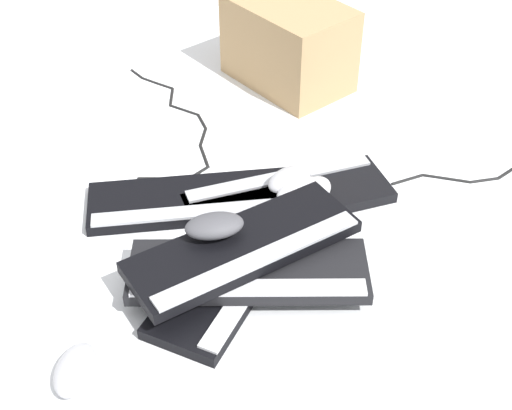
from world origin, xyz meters
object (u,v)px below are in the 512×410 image
keyboard_0 (193,201)px  keyboard_2 (288,197)px  mouse_0 (299,191)px  mouse_3 (75,370)px  keyboard_1 (234,267)px  cardboard_box (289,44)px  keyboard_3 (248,272)px  keyboard_4 (244,247)px  mouse_1 (214,226)px  mouse_2 (312,192)px  mouse_4 (290,179)px

keyboard_0 → keyboard_2: bearing=-141.3°
mouse_0 → mouse_3: mouse_0 is taller
keyboard_1 → mouse_0: bearing=-90.2°
keyboard_1 → cardboard_box: 0.74m
cardboard_box → keyboard_1: bearing=115.1°
mouse_0 → cardboard_box: cardboard_box is taller
keyboard_2 → keyboard_3: (-0.08, 0.26, 0.03)m
keyboard_4 → mouse_1: size_ratio=4.22×
keyboard_0 → mouse_0: bearing=-147.5°
keyboard_3 → keyboard_4: size_ratio=0.96×
mouse_0 → mouse_2: (-0.02, -0.01, 0.00)m
keyboard_2 → mouse_4: 0.04m
keyboard_3 → mouse_4: bearing=-72.4°
keyboard_3 → keyboard_4: bearing=-42.0°
keyboard_0 → mouse_3: size_ratio=3.87×
keyboard_1 → mouse_3: (0.07, 0.35, 0.01)m
keyboard_1 → keyboard_2: bearing=-82.8°
keyboard_0 → keyboard_2: 0.20m
keyboard_2 → mouse_3: mouse_3 is taller
keyboard_1 → keyboard_4: bearing=-169.2°
keyboard_0 → keyboard_1: bearing=150.1°
keyboard_3 → cardboard_box: size_ratio=1.40×
keyboard_1 → mouse_1: bearing=20.2°
keyboard_1 → mouse_2: bearing=-96.1°
mouse_0 → mouse_3: size_ratio=1.00×
keyboard_1 → keyboard_3: size_ratio=1.03×
keyboard_1 → keyboard_4: (-0.02, -0.00, 0.06)m
keyboard_0 → keyboard_1: (-0.19, 0.11, 0.00)m
mouse_2 → keyboard_3: bearing=3.0°
mouse_0 → mouse_1: bearing=-170.9°
keyboard_0 → keyboard_1: 0.22m
keyboard_0 → mouse_4: 0.21m
mouse_1 → cardboard_box: (0.28, -0.68, 0.00)m
keyboard_1 → cardboard_box: cardboard_box is taller
mouse_2 → keyboard_4: bearing=-3.0°
keyboard_4 → mouse_4: (0.06, -0.25, -0.02)m
keyboard_4 → mouse_3: 0.37m
keyboard_4 → mouse_0: bearing=-84.7°
keyboard_2 → mouse_4: size_ratio=4.04×
keyboard_3 → mouse_2: (0.02, -0.26, 0.01)m
mouse_3 → mouse_2: bearing=-38.0°
mouse_2 → cardboard_box: (0.34, -0.43, 0.06)m
keyboard_3 → keyboard_4: keyboard_4 is taller
keyboard_1 → mouse_4: mouse_4 is taller
keyboard_1 → mouse_0: mouse_0 is taller
mouse_4 → cardboard_box: 0.50m
keyboard_1 → cardboard_box: size_ratio=1.44×
keyboard_4 → mouse_2: keyboard_4 is taller
mouse_1 → mouse_3: mouse_1 is taller
mouse_2 → cardboard_box: cardboard_box is taller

